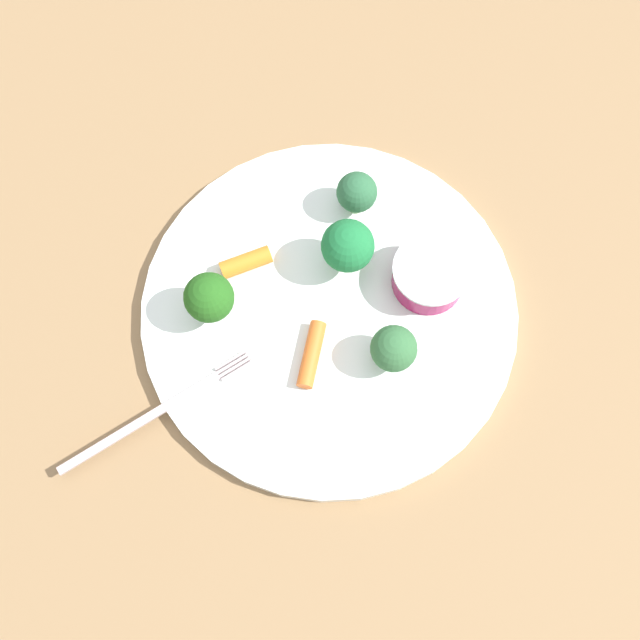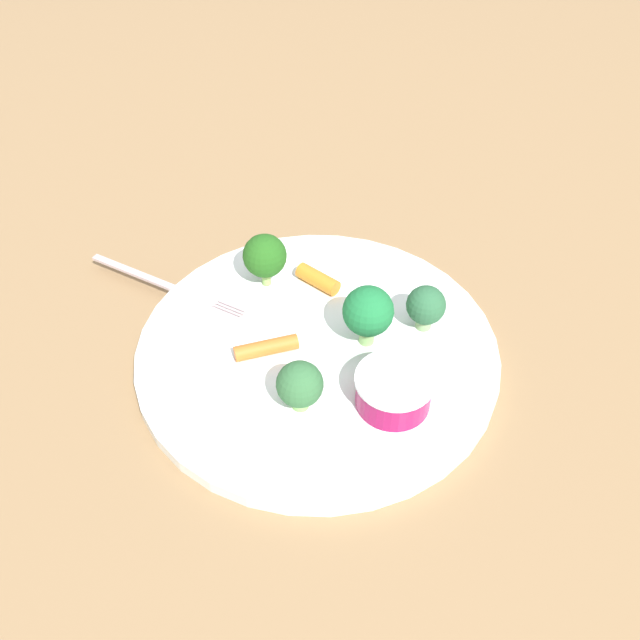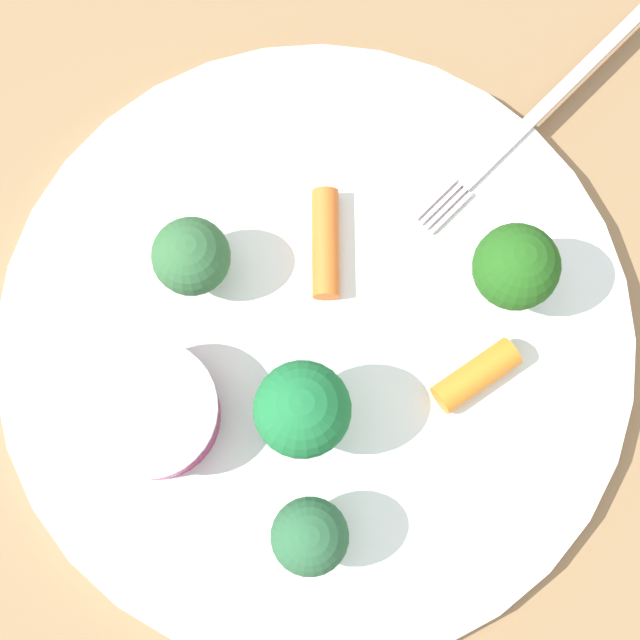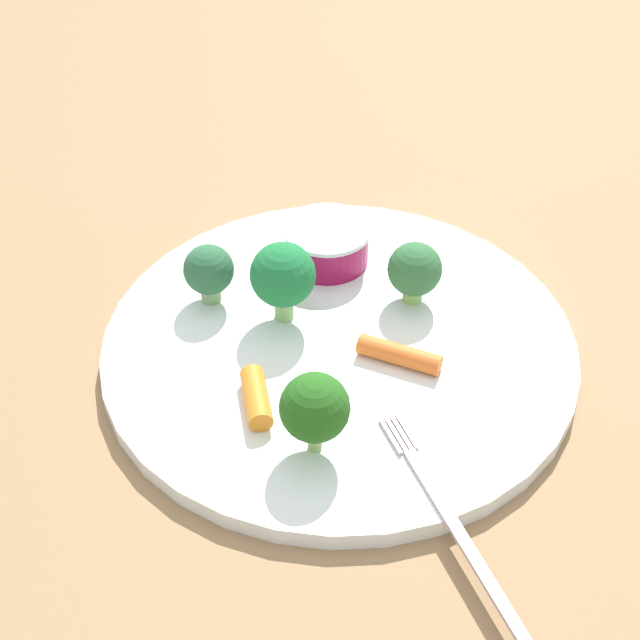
# 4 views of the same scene
# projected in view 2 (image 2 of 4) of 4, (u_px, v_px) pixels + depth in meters

# --- Properties ---
(ground_plane) EXTENTS (2.40, 2.40, 0.00)m
(ground_plane) POSITION_uv_depth(u_px,v_px,m) (317.00, 357.00, 0.60)
(ground_plane) COLOR #906F49
(plate) EXTENTS (0.30, 0.30, 0.01)m
(plate) POSITION_uv_depth(u_px,v_px,m) (317.00, 352.00, 0.60)
(plate) COLOR white
(plate) RESTS_ON ground_plane
(sauce_cup) EXTENTS (0.06, 0.06, 0.03)m
(sauce_cup) POSITION_uv_depth(u_px,v_px,m) (394.00, 390.00, 0.54)
(sauce_cup) COLOR #951047
(sauce_cup) RESTS_ON plate
(broccoli_floret_0) EXTENTS (0.04, 0.04, 0.04)m
(broccoli_floret_0) POSITION_uv_depth(u_px,v_px,m) (300.00, 385.00, 0.53)
(broccoli_floret_0) COLOR #88C663
(broccoli_floret_0) RESTS_ON plate
(broccoli_floret_1) EXTENTS (0.03, 0.03, 0.04)m
(broccoli_floret_1) POSITION_uv_depth(u_px,v_px,m) (426.00, 306.00, 0.59)
(broccoli_floret_1) COLOR #86AA70
(broccoli_floret_1) RESTS_ON plate
(broccoli_floret_2) EXTENTS (0.04, 0.04, 0.05)m
(broccoli_floret_2) POSITION_uv_depth(u_px,v_px,m) (265.00, 256.00, 0.63)
(broccoli_floret_2) COLOR #94BE61
(broccoli_floret_2) RESTS_ON plate
(broccoli_floret_3) EXTENTS (0.04, 0.04, 0.06)m
(broccoli_floret_3) POSITION_uv_depth(u_px,v_px,m) (368.00, 312.00, 0.57)
(broccoli_floret_3) COLOR #8FC56F
(broccoli_floret_3) RESTS_ON plate
(carrot_stick_0) EXTENTS (0.05, 0.03, 0.01)m
(carrot_stick_0) POSITION_uv_depth(u_px,v_px,m) (266.00, 348.00, 0.58)
(carrot_stick_0) COLOR orange
(carrot_stick_0) RESTS_ON plate
(carrot_stick_1) EXTENTS (0.02, 0.04, 0.01)m
(carrot_stick_1) POSITION_uv_depth(u_px,v_px,m) (318.00, 279.00, 0.64)
(carrot_stick_1) COLOR orange
(carrot_stick_1) RESTS_ON plate
(fork) EXTENTS (0.08, 0.16, 0.00)m
(fork) POSITION_uv_depth(u_px,v_px,m) (168.00, 286.00, 0.64)
(fork) COLOR #C1ADB0
(fork) RESTS_ON plate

